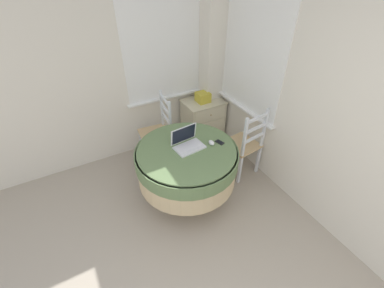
{
  "coord_description": "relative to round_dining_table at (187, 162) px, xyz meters",
  "views": [
    {
      "loc": [
        -0.14,
        -0.2,
        2.51
      ],
      "look_at": [
        1.01,
        1.91,
        0.69
      ],
      "focal_mm": 24.0,
      "sensor_mm": 36.0,
      "label": 1
    }
  ],
  "objects": [
    {
      "name": "corner_room_shell",
      "position": [
        0.3,
        0.16,
        0.7
      ],
      "size": [
        4.27,
        4.89,
        2.55
      ],
      "color": "silver",
      "rests_on": "ground_plane"
    },
    {
      "name": "round_dining_table",
      "position": [
        0.0,
        0.0,
        0.0
      ],
      "size": [
        1.15,
        1.15,
        0.77
      ],
      "color": "#4C3D2D",
      "rests_on": "ground_plane"
    },
    {
      "name": "laptop",
      "position": [
        0.03,
        0.04,
        0.23
      ],
      "size": [
        0.34,
        0.27,
        0.22
      ],
      "color": "silver",
      "rests_on": "round_dining_table"
    },
    {
      "name": "computer_mouse",
      "position": [
        0.29,
        -0.05,
        0.21
      ],
      "size": [
        0.06,
        0.09,
        0.04
      ],
      "color": "white",
      "rests_on": "round_dining_table"
    },
    {
      "name": "cell_phone",
      "position": [
        0.39,
        -0.07,
        0.19
      ],
      "size": [
        0.08,
        0.11,
        0.01
      ],
      "color": "black",
      "rests_on": "round_dining_table"
    },
    {
      "name": "dining_chair_near_back_window",
      "position": [
        0.01,
        0.88,
        -0.11
      ],
      "size": [
        0.44,
        0.44,
        1.01
      ],
      "color": "tan",
      "rests_on": "ground_plane"
    },
    {
      "name": "dining_chair_near_right_window",
      "position": [
        0.88,
        0.06,
        -0.11
      ],
      "size": [
        0.45,
        0.46,
        1.01
      ],
      "color": "tan",
      "rests_on": "ground_plane"
    },
    {
      "name": "corner_cabinet",
      "position": [
        0.82,
        1.01,
        -0.24
      ],
      "size": [
        0.6,
        0.46,
        0.69
      ],
      "color": "beige",
      "rests_on": "ground_plane"
    },
    {
      "name": "storage_box",
      "position": [
        0.8,
        1.01,
        0.17
      ],
      "size": [
        0.19,
        0.18,
        0.14
      ],
      "color": "gold",
      "rests_on": "corner_cabinet"
    }
  ]
}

